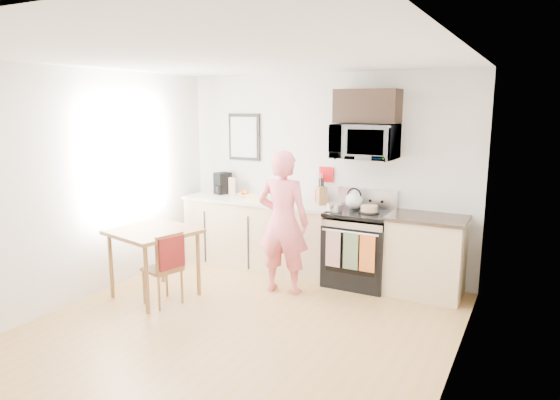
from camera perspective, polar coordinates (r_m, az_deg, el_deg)
The scene contains 27 objects.
floor at distance 5.00m, azimuth -5.99°, elevation -15.26°, with size 4.60×4.60×0.00m, color #A78340.
back_wall at distance 6.59m, azimuth 4.97°, elevation 2.97°, with size 4.00×0.04×2.60m, color silver.
left_wall at distance 5.92m, azimuth -22.56°, elevation 1.31°, with size 0.04×4.60×2.60m, color silver.
right_wall at distance 3.86m, azimuth 19.19°, elevation -3.15°, with size 0.04×4.60×2.60m, color silver.
ceiling at distance 4.51m, azimuth -6.65°, elevation 15.93°, with size 4.00×4.60×0.04m, color white.
window at distance 6.40m, azimuth -17.01°, elevation 4.57°, with size 0.06×1.40×1.50m.
cabinet_left at distance 6.84m, azimuth -2.34°, elevation -3.97°, with size 2.10×0.60×0.90m, color #D3C087.
countertop_left at distance 6.74m, azimuth -2.37°, elevation -0.10°, with size 2.14×0.64×0.04m, color white.
cabinet_right at distance 6.08m, azimuth 16.30°, elevation -6.31°, with size 0.84×0.60×0.90m, color #D3C087.
countertop_right at distance 5.96m, azimuth 16.54°, elevation -1.98°, with size 0.88×0.64×0.04m, color black.
range at distance 6.25m, azimuth 9.02°, elevation -5.65°, with size 0.76×0.70×1.16m.
microwave at distance 6.11m, azimuth 9.71°, elevation 6.59°, with size 0.76×0.51×0.42m, color silver.
upper_cabinet at distance 6.14m, azimuth 9.97°, elevation 10.53°, with size 0.76×0.35×0.40m, color black.
wall_art at distance 7.07m, azimuth -4.11°, elevation 7.18°, with size 0.50×0.04×0.65m.
wall_trivet at distance 6.55m, azimuth 5.32°, elevation 2.93°, with size 0.20×0.02×0.20m, color #AF0F15.
person at distance 5.82m, azimuth 0.33°, elevation -2.56°, with size 0.62×0.41×1.69m, color #DF3D59.
dining_table at distance 5.88m, azimuth -14.25°, elevation -4.19°, with size 0.89×0.89×0.80m.
chair at distance 5.60m, azimuth -12.70°, elevation -6.68°, with size 0.46×0.43×0.83m.
knife_block at distance 6.40m, azimuth 4.79°, elevation 0.53°, with size 0.10×0.15×0.23m, color brown.
utensil_crock at distance 6.54m, azimuth 4.58°, elevation 1.08°, with size 0.13×0.13×0.38m.
fruit_bowl at distance 6.92m, azimuth -4.16°, elevation 0.63°, with size 0.21×0.21×0.09m.
milk_carton at distance 7.06m, azimuth -5.46°, elevation 1.56°, with size 0.09×0.09×0.25m, color tan.
coffee_maker at distance 7.18m, azimuth -6.61°, elevation 1.84°, with size 0.23×0.28×0.30m.
bread_bag at distance 6.52m, azimuth -2.71°, elevation 0.15°, with size 0.26×0.12×0.10m, color #E4CB77.
cake at distance 6.07m, azimuth 10.16°, elevation -1.04°, with size 0.25×0.25×0.08m.
kettle at distance 6.23m, azimuth 8.46°, elevation 0.02°, with size 0.21×0.21×0.27m.
pot at distance 6.07m, azimuth 6.21°, elevation -0.85°, with size 0.19×0.32×0.09m.
Camera 1 is at (2.53, -3.72, 2.19)m, focal length 32.00 mm.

